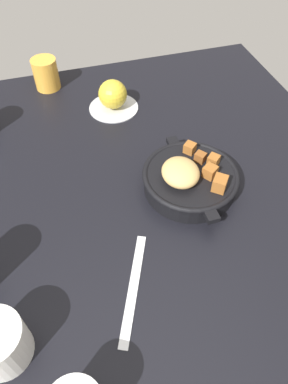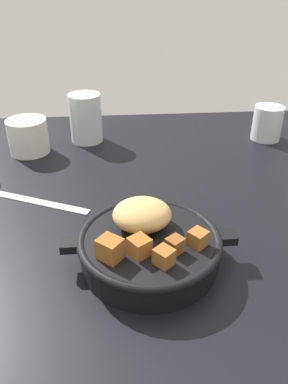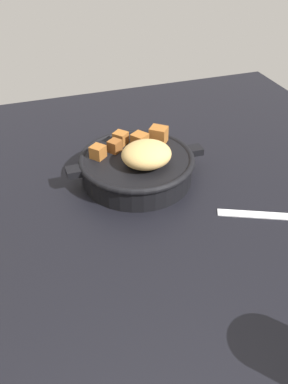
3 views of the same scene
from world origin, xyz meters
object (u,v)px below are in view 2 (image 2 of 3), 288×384
object	(u,v)px
butter_knife	(36,201)
ceramic_mug_white	(28,136)
water_glass_tall	(86,118)
water_glass_short	(267,123)
cast_iron_skillet	(149,244)

from	to	relation	value
butter_knife	ceramic_mug_white	xyz separation A→B (cm)	(-4.58, 21.39, 3.59)
butter_knife	water_glass_tall	bearing A→B (deg)	98.10
water_glass_tall	ceramic_mug_white	size ratio (longest dim) A/B	1.28
butter_knife	ceramic_mug_white	bearing A→B (deg)	126.45
water_glass_short	water_glass_tall	xyz separation A→B (cm)	(-42.62, 2.45, 1.57)
water_glass_short	ceramic_mug_white	bearing A→B (deg)	-176.80
water_glass_tall	water_glass_short	bearing A→B (deg)	-3.29
water_glass_short	ceramic_mug_white	size ratio (longest dim) A/B	0.92
cast_iron_skillet	ceramic_mug_white	bearing A→B (deg)	120.90
cast_iron_skillet	water_glass_short	size ratio (longest dim) A/B	3.02
water_glass_tall	butter_knife	bearing A→B (deg)	-106.26
cast_iron_skillet	water_glass_tall	distance (cm)	45.45
cast_iron_skillet	water_glass_tall	bearing A→B (deg)	103.58
ceramic_mug_white	water_glass_tall	bearing A→B (deg)	23.98
water_glass_short	ceramic_mug_white	world-z (taller)	water_glass_short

